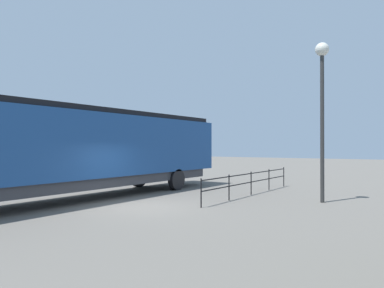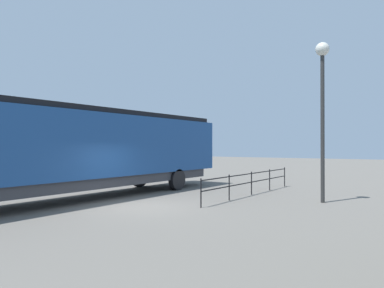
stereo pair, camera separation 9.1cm
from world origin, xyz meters
TOP-DOWN VIEW (x-y plane):
  - ground_plane at (0.00, 0.00)m, footprint 120.00×120.00m
  - locomotive at (-3.38, -0.40)m, footprint 2.97×18.53m
  - lamp_post at (5.46, 4.97)m, footprint 0.56×0.56m
  - platform_fence at (2.04, 5.49)m, footprint 0.05×8.83m

SIDE VIEW (x-z plane):
  - ground_plane at x=0.00m, z-range 0.00..0.00m
  - platform_fence at x=2.04m, z-range 0.17..1.28m
  - locomotive at x=-3.38m, z-range 0.26..4.21m
  - lamp_post at x=5.46m, z-range 1.47..8.04m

